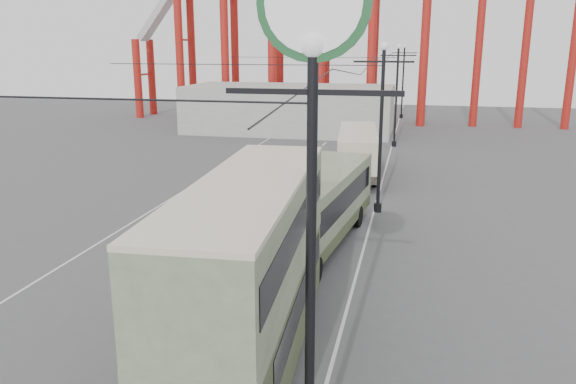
% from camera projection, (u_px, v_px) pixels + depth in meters
% --- Properties ---
extents(ground, '(160.00, 160.00, 0.00)m').
position_uv_depth(ground, '(136.00, 374.00, 16.03)').
color(ground, '#505052').
rests_on(ground, ground).
extents(road_markings, '(12.52, 120.00, 0.01)m').
position_uv_depth(road_markings, '(274.00, 197.00, 34.81)').
color(road_markings, silver).
rests_on(road_markings, ground).
extents(lamp_post_near, '(3.20, 0.44, 10.80)m').
position_uv_depth(lamp_post_near, '(312.00, 117.00, 10.02)').
color(lamp_post_near, black).
rests_on(lamp_post_near, ground).
extents(lamp_post_mid, '(3.20, 0.44, 9.32)m').
position_uv_depth(lamp_post_mid, '(381.00, 130.00, 30.65)').
color(lamp_post_mid, black).
rests_on(lamp_post_mid, ground).
extents(lamp_post_far, '(3.20, 0.44, 9.32)m').
position_uv_depth(lamp_post_far, '(396.00, 96.00, 51.41)').
color(lamp_post_far, black).
rests_on(lamp_post_far, ground).
extents(lamp_post_distant, '(3.20, 0.44, 9.32)m').
position_uv_depth(lamp_post_distant, '(403.00, 82.00, 72.18)').
color(lamp_post_distant, black).
rests_on(lamp_post_distant, ground).
extents(fairground_shed, '(22.00, 10.00, 5.00)m').
position_uv_depth(fairground_shed, '(290.00, 109.00, 61.05)').
color(fairground_shed, '#9C9C97').
rests_on(fairground_shed, ground).
extents(double_decker_bus, '(3.28, 10.74, 5.69)m').
position_uv_depth(double_decker_bus, '(251.00, 269.00, 15.33)').
color(double_decker_bus, '#334022').
rests_on(double_decker_bus, ground).
extents(single_decker_green, '(4.16, 12.35, 3.42)m').
position_uv_depth(single_decker_green, '(315.00, 207.00, 25.80)').
color(single_decker_green, '#657857').
rests_on(single_decker_green, ground).
extents(single_decker_cream, '(3.74, 10.71, 3.26)m').
position_uv_depth(single_decker_cream, '(358.00, 150.00, 40.35)').
color(single_decker_cream, beige).
rests_on(single_decker_cream, ground).
extents(pedestrian, '(0.70, 0.57, 1.67)m').
position_uv_depth(pedestrian, '(201.00, 283.00, 20.18)').
color(pedestrian, black).
rests_on(pedestrian, ground).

